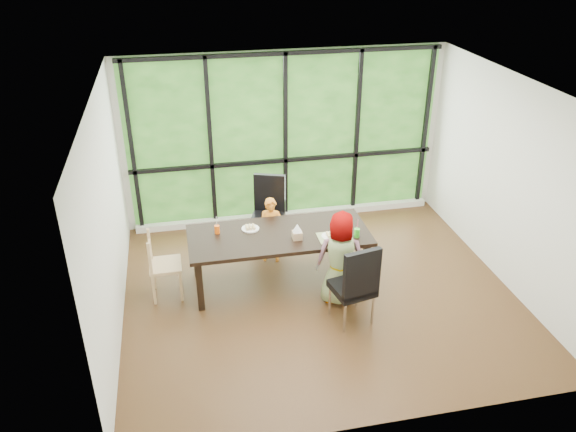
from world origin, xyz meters
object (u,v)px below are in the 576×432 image
at_px(child_toddler, 271,230).
at_px(orange_cup, 217,229).
at_px(dining_table, 279,258).
at_px(plate_near, 330,236).
at_px(green_cup, 357,233).
at_px(chair_interior_leather, 352,283).
at_px(tissue_box, 297,235).
at_px(chair_end_beech, 165,265).
at_px(child_older, 342,258).
at_px(chair_window_leather, 268,214).
at_px(plate_far, 250,229).

relative_size(child_toddler, orange_cup, 8.80).
xyz_separation_m(dining_table, plate_near, (0.63, -0.21, 0.38)).
bearing_deg(green_cup, dining_table, 163.80).
xyz_separation_m(chair_interior_leather, tissue_box, (-0.50, 0.79, 0.26)).
bearing_deg(chair_end_beech, child_older, -105.15).
relative_size(chair_interior_leather, tissue_box, 8.98).
relative_size(orange_cup, green_cup, 0.95).
distance_m(dining_table, child_toddler, 0.60).
bearing_deg(child_older, tissue_box, -21.93).
xyz_separation_m(child_older, green_cup, (0.27, 0.27, 0.18)).
xyz_separation_m(chair_end_beech, orange_cup, (0.69, 0.16, 0.35)).
xyz_separation_m(dining_table, tissue_box, (0.20, -0.17, 0.43)).
xyz_separation_m(dining_table, orange_cup, (-0.78, 0.18, 0.43)).
relative_size(chair_interior_leather, orange_cup, 9.84).
bearing_deg(orange_cup, chair_window_leather, 45.04).
bearing_deg(green_cup, chair_window_leather, 126.85).
bearing_deg(plate_near, child_older, -79.00).
xyz_separation_m(chair_window_leather, orange_cup, (-0.80, -0.80, 0.26)).
bearing_deg(chair_end_beech, chair_window_leather, -57.69).
bearing_deg(orange_cup, chair_interior_leather, -37.75).
bearing_deg(orange_cup, child_older, -26.36).
relative_size(plate_far, plate_near, 1.08).
xyz_separation_m(chair_end_beech, child_toddler, (1.47, 0.57, 0.03)).
bearing_deg(green_cup, orange_cup, 165.28).
xyz_separation_m(chair_end_beech, tissue_box, (1.68, -0.19, 0.35)).
bearing_deg(chair_window_leather, child_older, -46.67).
relative_size(chair_interior_leather, green_cup, 9.34).
relative_size(chair_window_leather, child_older, 0.86).
bearing_deg(child_toddler, dining_table, -74.75).
bearing_deg(child_toddler, green_cup, -26.89).
distance_m(chair_window_leather, green_cup, 1.59).
xyz_separation_m(chair_interior_leather, plate_far, (-1.04, 1.16, 0.22)).
distance_m(plate_near, green_cup, 0.35).
bearing_deg(dining_table, green_cup, -16.20).
distance_m(dining_table, tissue_box, 0.50).
distance_m(chair_end_beech, green_cup, 2.48).
height_order(chair_end_beech, tissue_box, chair_end_beech).
xyz_separation_m(chair_interior_leather, child_older, (-0.01, 0.42, 0.09)).
relative_size(plate_far, tissue_box, 1.94).
bearing_deg(tissue_box, chair_end_beech, 173.55).
relative_size(chair_interior_leather, plate_far, 4.62).
xyz_separation_m(chair_window_leather, tissue_box, (0.18, -1.15, 0.26)).
height_order(chair_interior_leather, plate_near, chair_interior_leather).
distance_m(chair_window_leather, chair_interior_leather, 2.06).
relative_size(dining_table, chair_end_beech, 2.60).
distance_m(plate_far, plate_near, 1.05).
distance_m(chair_end_beech, plate_far, 1.19).
bearing_deg(tissue_box, orange_cup, 160.31).
height_order(plate_far, orange_cup, orange_cup).
bearing_deg(chair_interior_leather, chair_window_leather, -82.40).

